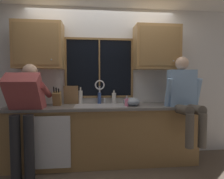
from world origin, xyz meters
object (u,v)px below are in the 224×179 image
(person_standing, at_px, (25,107))
(soap_dispenser, at_px, (127,102))
(bottle_green_glass, at_px, (99,98))
(bottle_tall_clear, at_px, (81,97))
(bottle_amber_small, at_px, (114,98))
(mixing_bowl, at_px, (132,102))
(cutting_board, at_px, (71,95))
(person_sitting_on_counter, at_px, (184,95))
(knife_block, at_px, (57,99))

(person_standing, xyz_separation_m, soap_dispenser, (1.43, 0.19, 0.02))
(person_standing, relative_size, bottle_green_glass, 6.32)
(bottle_tall_clear, bearing_deg, bottle_amber_small, -0.27)
(mixing_bowl, xyz_separation_m, bottle_tall_clear, (-0.82, 0.29, 0.06))
(cutting_board, bearing_deg, mixing_bowl, -15.35)
(person_sitting_on_counter, distance_m, bottle_tall_clear, 1.66)
(person_sitting_on_counter, relative_size, bottle_tall_clear, 4.31)
(person_standing, relative_size, soap_dispenser, 9.31)
(cutting_board, height_order, bottle_green_glass, cutting_board)
(bottle_tall_clear, relative_size, bottle_amber_small, 1.23)
(bottle_amber_small, bearing_deg, person_standing, -156.65)
(person_standing, bearing_deg, soap_dispenser, 7.66)
(person_sitting_on_counter, height_order, knife_block, person_sitting_on_counter)
(cutting_board, height_order, bottle_tall_clear, cutting_board)
(person_standing, height_order, bottle_tall_clear, person_standing)
(person_standing, xyz_separation_m, person_sitting_on_counter, (2.28, 0.04, 0.14))
(cutting_board, distance_m, soap_dispenser, 0.94)
(person_standing, bearing_deg, person_sitting_on_counter, 1.08)
(person_sitting_on_counter, distance_m, bottle_green_glass, 1.36)
(bottle_green_glass, bearing_deg, bottle_amber_small, 1.63)
(soap_dispenser, height_order, bottle_amber_small, bottle_amber_small)
(person_standing, distance_m, bottle_green_glass, 1.16)
(mixing_bowl, relative_size, bottle_tall_clear, 0.92)
(bottle_tall_clear, bearing_deg, person_sitting_on_counter, -17.94)
(mixing_bowl, xyz_separation_m, bottle_green_glass, (-0.50, 0.28, 0.04))
(knife_block, xyz_separation_m, bottle_green_glass, (0.67, 0.17, -0.01))
(soap_dispenser, relative_size, bottle_amber_small, 0.71)
(person_sitting_on_counter, relative_size, cutting_board, 4.06)
(bottle_tall_clear, bearing_deg, person_standing, -141.94)
(knife_block, bearing_deg, bottle_green_glass, 14.29)
(person_standing, bearing_deg, cutting_board, 43.88)
(knife_block, height_order, mixing_bowl, knife_block)
(bottle_amber_small, bearing_deg, bottle_tall_clear, 179.73)
(person_sitting_on_counter, height_order, bottle_tall_clear, person_sitting_on_counter)
(knife_block, xyz_separation_m, cutting_board, (0.20, 0.16, 0.04))
(bottle_green_glass, bearing_deg, person_standing, -152.05)
(bottle_tall_clear, bearing_deg, soap_dispenser, -26.47)
(person_sitting_on_counter, bearing_deg, mixing_bowl, 163.68)
(person_sitting_on_counter, relative_size, bottle_green_glass, 5.11)
(person_sitting_on_counter, bearing_deg, soap_dispenser, 170.04)
(bottle_green_glass, height_order, bottle_tall_clear, bottle_tall_clear)
(person_standing, relative_size, person_sitting_on_counter, 1.24)
(soap_dispenser, distance_m, bottle_tall_clear, 0.81)
(knife_block, bearing_deg, person_sitting_on_counter, -9.69)
(person_standing, height_order, bottle_green_glass, person_standing)
(person_standing, xyz_separation_m, cutting_board, (0.55, 0.53, 0.11))
(person_sitting_on_counter, distance_m, knife_block, 1.96)
(cutting_board, relative_size, bottle_tall_clear, 1.06)
(person_standing, height_order, soap_dispenser, person_standing)
(mixing_bowl, height_order, bottle_green_glass, bottle_green_glass)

